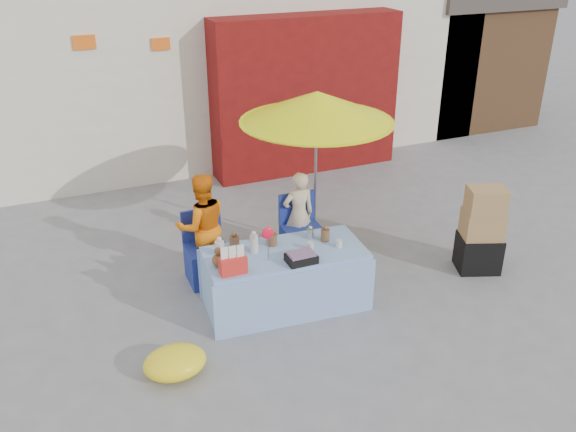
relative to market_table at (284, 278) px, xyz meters
name	(u,v)px	position (x,y,z in m)	size (l,w,h in m)	color
ground	(281,328)	(-0.21, -0.40, -0.35)	(80.00, 80.00, 0.00)	slate
market_table	(284,278)	(0.00, 0.00, 0.00)	(1.85, 0.98, 1.08)	#89A2DB
chair_left	(207,261)	(-0.64, 0.86, -0.10)	(0.49, 0.48, 0.85)	navy
chair_right	(303,242)	(0.61, 0.86, -0.10)	(0.49, 0.48, 0.85)	navy
vendor_orange	(202,226)	(-0.64, 0.99, 0.31)	(0.64, 0.50, 1.32)	orange
vendor_beige	(298,215)	(0.61, 0.99, 0.22)	(0.42, 0.27, 1.15)	beige
umbrella	(317,107)	(0.91, 1.14, 1.54)	(1.90, 1.90, 2.09)	gray
box_stack	(481,233)	(2.51, -0.21, 0.15)	(0.61, 0.56, 1.10)	black
tarp_bundle	(175,362)	(-1.42, -0.68, -0.22)	(0.60, 0.48, 0.27)	yellow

